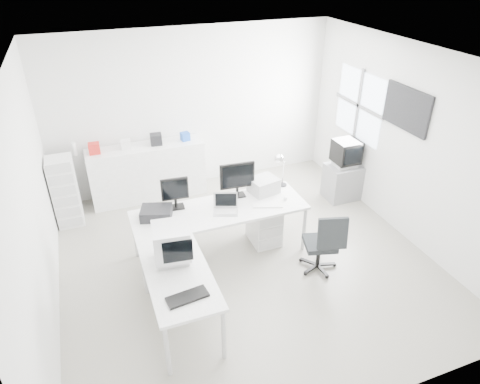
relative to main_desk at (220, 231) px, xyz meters
name	(u,v)px	position (x,y,z in m)	size (l,w,h in m)	color
floor	(245,259)	(0.27, -0.26, -0.38)	(5.00, 5.00, 0.01)	#BBB7A8
ceiling	(246,60)	(0.27, -0.26, 2.42)	(5.00, 5.00, 0.01)	white
back_wall	(193,110)	(0.27, 2.24, 1.02)	(5.00, 0.02, 2.80)	silver
left_wall	(32,210)	(-2.23, -0.26, 1.02)	(0.02, 5.00, 2.80)	silver
right_wall	(406,144)	(2.77, -0.26, 1.02)	(0.02, 5.00, 2.80)	silver
window	(359,105)	(2.75, 0.94, 1.23)	(0.02, 1.20, 1.10)	white
wall_picture	(407,109)	(2.74, -0.16, 1.52)	(0.04, 0.90, 0.60)	black
main_desk	(220,231)	(0.00, 0.00, 0.00)	(2.40, 0.80, 0.75)	white
side_desk	(181,299)	(-0.85, -1.10, 0.00)	(0.70, 1.40, 0.75)	white
drawer_pedestal	(264,224)	(0.70, 0.05, -0.08)	(0.40, 0.50, 0.60)	white
inkjet_printer	(156,213)	(-0.85, 0.10, 0.45)	(0.40, 0.31, 0.14)	black
lcd_monitor_small	(175,193)	(-0.55, 0.25, 0.61)	(0.37, 0.21, 0.47)	black
lcd_monitor_large	(237,180)	(0.35, 0.25, 0.64)	(0.50, 0.20, 0.52)	black
laptop	(225,205)	(0.05, -0.10, 0.48)	(0.33, 0.34, 0.22)	#B7B7BA
white_keyboard	(267,205)	(0.65, -0.15, 0.38)	(0.42, 0.13, 0.02)	white
white_mouse	(285,198)	(0.95, -0.10, 0.40)	(0.06, 0.06, 0.06)	white
laser_printer	(264,185)	(0.75, 0.22, 0.49)	(0.39, 0.33, 0.22)	#B3B3B3
desk_lamp	(283,170)	(1.10, 0.30, 0.63)	(0.17, 0.17, 0.52)	silver
crt_monitor	(171,243)	(-0.85, -0.85, 0.62)	(0.42, 0.42, 0.48)	#B7B7BA
black_keyboard	(187,297)	(-0.85, -1.50, 0.39)	(0.43, 0.17, 0.03)	black
office_chair	(320,241)	(1.15, -0.79, 0.08)	(0.53, 0.53, 0.92)	#262A2C
tv_cabinet	(342,182)	(2.49, 0.75, -0.06)	(0.57, 0.47, 0.62)	slate
crt_tv	(346,154)	(2.49, 0.75, 0.47)	(0.50, 0.48, 0.45)	black
sideboard	(148,172)	(-0.66, 1.98, 0.11)	(1.95, 0.49, 0.97)	white
clutter_box_a	(94,148)	(-1.46, 1.98, 0.69)	(0.17, 0.16, 0.17)	red
clutter_box_b	(126,144)	(-0.96, 1.98, 0.68)	(0.16, 0.13, 0.16)	white
clutter_box_c	(156,139)	(-0.46, 1.98, 0.69)	(0.19, 0.17, 0.19)	black
clutter_box_d	(185,136)	(0.04, 1.98, 0.67)	(0.14, 0.13, 0.14)	#194AB2
clutter_bottle	(74,149)	(-1.76, 2.02, 0.71)	(0.07, 0.07, 0.22)	white
filing_cabinet	(65,192)	(-2.01, 1.64, 0.18)	(0.39, 0.46, 1.11)	white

